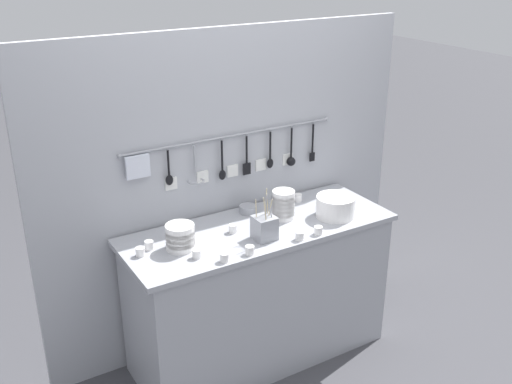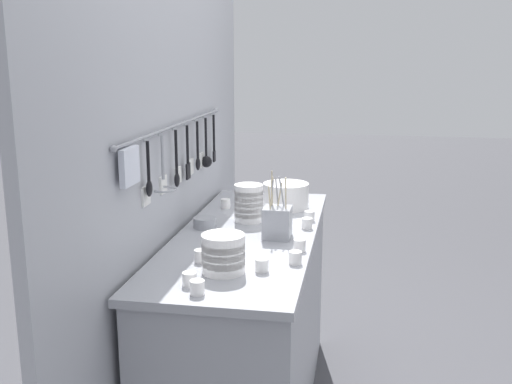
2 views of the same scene
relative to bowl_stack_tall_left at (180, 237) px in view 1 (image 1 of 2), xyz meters
name	(u,v)px [view 1 (image 1 of 2)]	position (x,y,z in m)	size (l,w,h in m)	color
ground_plane	(259,353)	(0.48, 0.01, -0.93)	(20.00, 20.00, 0.00)	#424247
counter	(259,293)	(0.48, 0.01, -0.50)	(1.56, 0.58, 0.86)	#9EA0A8
back_wall	(231,191)	(0.48, 0.33, 0.03)	(2.36, 0.11, 1.92)	#A8AAB2
bowl_stack_tall_left	(180,237)	(0.00, 0.00, 0.00)	(0.15, 0.15, 0.14)	white
bowl_stack_short_front	(283,205)	(0.66, 0.04, 0.02)	(0.13, 0.13, 0.17)	white
plate_stack	(335,207)	(0.93, -0.10, -0.01)	(0.22, 0.22, 0.12)	white
steel_mixing_bowl	(248,209)	(0.52, 0.21, -0.05)	(0.10, 0.10, 0.04)	#93969E
cutlery_caddy	(264,227)	(0.43, -0.13, 0.00)	(0.11, 0.11, 0.28)	#93969E
cup_back_left	(318,230)	(0.71, -0.24, -0.05)	(0.05, 0.05, 0.05)	white
cup_centre	(300,236)	(0.59, -0.24, -0.05)	(0.05, 0.05, 0.05)	white
cup_front_right	(250,250)	(0.28, -0.24, -0.05)	(0.05, 0.05, 0.05)	white
cup_back_right	(298,198)	(0.87, 0.19, -0.05)	(0.05, 0.05, 0.05)	white
cup_by_caddy	(224,257)	(0.13, -0.24, -0.05)	(0.05, 0.05, 0.05)	white
cup_beside_plates	(187,233)	(0.09, 0.10, -0.05)	(0.05, 0.05, 0.05)	white
cup_mid_row	(140,252)	(-0.21, 0.04, -0.05)	(0.05, 0.05, 0.05)	white
cup_front_left	(233,229)	(0.32, 0.03, -0.05)	(0.05, 0.05, 0.05)	white
cup_edge_far	(197,254)	(0.03, -0.13, -0.05)	(0.05, 0.05, 0.05)	white
cup_edge_near	(149,245)	(-0.14, 0.08, -0.05)	(0.05, 0.05, 0.05)	white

